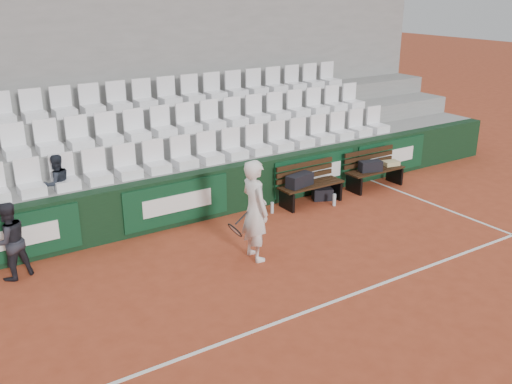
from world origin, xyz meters
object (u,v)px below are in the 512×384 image
sports_bag_left (300,180)px  bench_right (375,178)px  bench_left (311,194)px  water_bottle_near (272,208)px  ball_kid (9,241)px  water_bottle_far (334,200)px  sports_bag_ground (322,194)px  spectator_c (54,160)px  tennis_player (255,210)px  sports_bag_right (371,166)px

sports_bag_left → bench_right: bearing=-0.6°
bench_left → water_bottle_near: size_ratio=6.24×
ball_kid → bench_left: bearing=162.9°
bench_right → water_bottle_far: bearing=-166.2°
sports_bag_left → ball_kid: size_ratio=0.48×
sports_bag_ground → water_bottle_near: size_ratio=1.80×
bench_right → ball_kid: 8.05m
ball_kid → spectator_c: (1.09, 1.07, 0.90)m
tennis_player → bench_right: bearing=19.5°
bench_left → ball_kid: 6.15m
bench_right → ball_kid: (-8.04, -0.01, 0.43)m
bench_left → water_bottle_near: (-1.03, -0.00, -0.10)m
sports_bag_left → sports_bag_right: bearing=-1.6°
bench_right → spectator_c: bearing=171.3°
sports_bag_right → water_bottle_near: 2.77m
sports_bag_right → sports_bag_ground: 1.41m
sports_bag_right → ball_kid: size_ratio=0.40×
sports_bag_left → sports_bag_ground: 0.80m
sports_bag_ground → spectator_c: 5.68m
sports_bag_right → water_bottle_near: sports_bag_right is taller
bench_right → sports_bag_left: (-2.20, 0.02, 0.36)m
sports_bag_left → spectator_c: bearing=167.7°
water_bottle_far → tennis_player: tennis_player is taller
sports_bag_ground → ball_kid: size_ratio=0.33×
sports_bag_ground → water_bottle_far: 0.43m
bench_right → water_bottle_near: 2.93m
bench_right → tennis_player: bearing=-160.5°
bench_left → ball_kid: (-6.14, -0.01, 0.43)m
bench_right → water_bottle_far: bench_right is taller
tennis_player → sports_bag_ground: bearing=29.4°
bench_left → water_bottle_far: size_ratio=5.64×
sports_bag_ground → tennis_player: size_ratio=0.24×
tennis_player → water_bottle_far: bearing=22.5°
bench_left → bench_right: 1.90m
bench_right → sports_bag_left: size_ratio=2.40×
bench_left → tennis_player: bearing=-147.9°
tennis_player → ball_kid: 4.00m
sports_bag_left → sports_bag_ground: size_ratio=1.45×
sports_bag_ground → bench_left: bearing=-173.0°
sports_bag_ground → sports_bag_left: bearing=-178.2°
ball_kid → bench_right: bearing=162.9°
water_bottle_near → bench_left: bearing=0.2°
bench_left → sports_bag_ground: bench_left is taller
sports_bag_right → tennis_player: 4.44m
bench_right → sports_bag_right: size_ratio=2.89×
spectator_c → water_bottle_near: bearing=154.3°
bench_right → sports_bag_ground: size_ratio=3.47×
water_bottle_near → ball_kid: size_ratio=0.18×
bench_left → water_bottle_near: bearing=-179.8°
sports_bag_left → ball_kid: bearing=-179.7°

